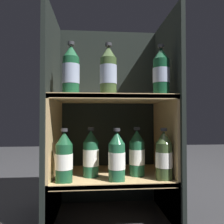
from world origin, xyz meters
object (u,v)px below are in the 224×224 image
at_px(bottle_upper_front_2, 161,73).
at_px(bottle_lower_back_1, 137,154).
at_px(bottle_upper_front_0, 71,71).
at_px(bottle_lower_back_0, 91,155).
at_px(bottle_lower_front_1, 117,157).
at_px(bottle_lower_front_2, 164,157).
at_px(bottle_lower_front_0, 64,158).
at_px(bottle_upper_front_1, 108,72).

xyz_separation_m(bottle_upper_front_2, bottle_lower_back_1, (-0.10, 0.09, -0.39)).
relative_size(bottle_upper_front_0, bottle_lower_back_0, 1.00).
xyz_separation_m(bottle_lower_front_1, bottle_lower_front_2, (0.22, -0.00, 0.00)).
bearing_deg(bottle_lower_front_1, bottle_lower_back_1, 37.84).
bearing_deg(bottle_lower_front_0, bottle_upper_front_0, -0.00).
xyz_separation_m(bottle_lower_back_0, bottle_lower_back_1, (0.23, 0.00, 0.00)).
bearing_deg(bottle_lower_front_2, bottle_lower_front_0, 180.00).
height_order(bottle_upper_front_2, bottle_lower_front_1, bottle_upper_front_2).
bearing_deg(bottle_lower_back_1, bottle_lower_front_2, -37.84).
xyz_separation_m(bottle_upper_front_1, bottle_lower_front_1, (0.04, 0.00, -0.39)).
distance_m(bottle_upper_front_0, bottle_lower_back_1, 0.51).
bearing_deg(bottle_lower_back_1, bottle_upper_front_0, -164.96).
xyz_separation_m(bottle_upper_front_2, bottle_lower_front_0, (-0.45, 0.00, -0.39)).
height_order(bottle_lower_front_2, bottle_lower_back_1, same).
height_order(bottle_upper_front_0, bottle_lower_back_1, bottle_upper_front_0).
relative_size(bottle_upper_front_0, bottle_lower_front_1, 1.00).
bearing_deg(bottle_upper_front_0, bottle_lower_back_1, 15.04).
relative_size(bottle_lower_front_1, bottle_lower_back_1, 1.00).
bearing_deg(bottle_lower_front_1, bottle_lower_back_0, 144.14).
distance_m(bottle_upper_front_2, bottle_lower_back_0, 0.52).
bearing_deg(bottle_lower_front_1, bottle_lower_front_0, -180.00).
distance_m(bottle_lower_front_0, bottle_lower_back_0, 0.15).
bearing_deg(bottle_lower_back_1, bottle_upper_front_2, -40.83).
bearing_deg(bottle_lower_back_0, bottle_upper_front_0, -136.41).
xyz_separation_m(bottle_lower_front_0, bottle_lower_front_2, (0.46, -0.00, -0.00)).
bearing_deg(bottle_lower_front_0, bottle_lower_back_0, 35.86).
height_order(bottle_upper_front_0, bottle_lower_back_0, bottle_upper_front_0).
bearing_deg(bottle_upper_front_2, bottle_upper_front_1, 180.00).
xyz_separation_m(bottle_upper_front_2, bottle_lower_back_0, (-0.33, 0.09, -0.39)).
height_order(bottle_upper_front_0, bottle_lower_front_1, bottle_upper_front_0).
relative_size(bottle_lower_front_0, bottle_lower_back_1, 1.00).
bearing_deg(bottle_upper_front_2, bottle_lower_front_1, 180.00).
height_order(bottle_lower_front_0, bottle_lower_front_2, same).
height_order(bottle_upper_front_2, bottle_lower_front_0, bottle_upper_front_2).
distance_m(bottle_lower_front_1, bottle_lower_back_1, 0.14).
relative_size(bottle_upper_front_0, bottle_lower_back_1, 1.00).
bearing_deg(bottle_lower_front_0, bottle_upper_front_2, -0.00).
height_order(bottle_upper_front_1, bottle_lower_front_1, bottle_upper_front_1).
bearing_deg(bottle_upper_front_2, bottle_lower_back_1, 139.17).
distance_m(bottle_upper_front_0, bottle_upper_front_2, 0.42).
distance_m(bottle_upper_front_0, bottle_lower_back_0, 0.41).
xyz_separation_m(bottle_upper_front_1, bottle_lower_back_1, (0.15, 0.09, -0.39)).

